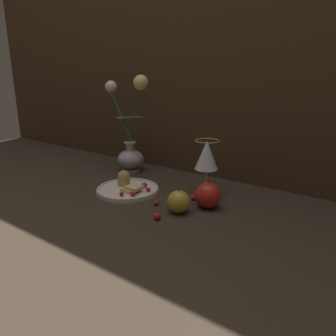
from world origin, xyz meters
TOP-DOWN VIEW (x-y plane):
  - ground_plane at (0.00, 0.00)m, footprint 2.40×2.40m
  - wall_back at (0.00, 0.30)m, footprint 2.40×0.04m
  - vase at (-0.20, 0.16)m, footprint 0.23×0.10m
  - plate_with_pastries at (-0.05, -0.02)m, footprint 0.21×0.21m
  - wine_glass at (0.17, 0.11)m, footprint 0.08×0.08m
  - apple_beside_vase at (0.18, -0.06)m, footprint 0.06×0.06m
  - apple_near_glass at (0.23, 0.01)m, footprint 0.08×0.08m
  - berry_near_plate at (0.16, -0.14)m, footprint 0.02×0.02m
  - berry_front_center at (0.17, 0.04)m, footprint 0.02×0.02m
  - berry_by_glass_stem at (0.10, -0.06)m, footprint 0.02×0.02m

SIDE VIEW (x-z plane):
  - ground_plane at x=0.00m, z-range 0.00..0.00m
  - berry_by_glass_stem at x=0.10m, z-range 0.00..0.02m
  - berry_front_center at x=0.17m, z-range 0.00..0.02m
  - berry_near_plate at x=0.16m, z-range 0.00..0.02m
  - plate_with_pastries at x=-0.05m, z-range -0.02..0.04m
  - apple_beside_vase at x=0.18m, z-range -0.01..0.07m
  - apple_near_glass at x=0.23m, z-range -0.01..0.08m
  - vase at x=-0.20m, z-range -0.07..0.30m
  - wine_glass at x=0.17m, z-range 0.03..0.21m
  - wall_back at x=0.00m, z-range 0.00..1.20m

